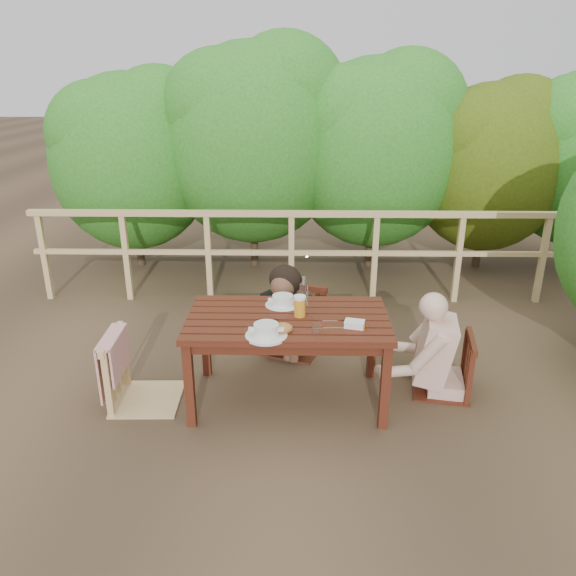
{
  "coord_description": "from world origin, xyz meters",
  "views": [
    {
      "loc": [
        0.07,
        -3.67,
        2.35
      ],
      "look_at": [
        0.0,
        0.05,
        0.9
      ],
      "focal_mm": 34.32,
      "sensor_mm": 36.0,
      "label": 1
    }
  ],
  "objects_px": {
    "chair_left": "(142,339)",
    "bread_roll": "(283,328)",
    "chair_right": "(446,339)",
    "chair_far": "(292,296)",
    "diner_right": "(453,313)",
    "beer_glass": "(300,307)",
    "woman": "(292,282)",
    "table": "(288,359)",
    "bottle": "(304,294)",
    "butter_tub": "(354,325)",
    "soup_far": "(283,301)",
    "tumbler": "(316,329)",
    "soup_near": "(266,331)"
  },
  "relations": [
    {
      "from": "diner_right",
      "to": "bread_roll",
      "type": "bearing_deg",
      "value": 117.76
    },
    {
      "from": "table",
      "to": "tumbler",
      "type": "xyz_separation_m",
      "value": [
        0.2,
        -0.26,
        0.38
      ]
    },
    {
      "from": "tumbler",
      "to": "butter_tub",
      "type": "xyz_separation_m",
      "value": [
        0.27,
        0.1,
        -0.01
      ]
    },
    {
      "from": "chair_left",
      "to": "bread_roll",
      "type": "relative_size",
      "value": 7.78
    },
    {
      "from": "diner_right",
      "to": "soup_far",
      "type": "relative_size",
      "value": 4.94
    },
    {
      "from": "chair_left",
      "to": "bread_roll",
      "type": "distance_m",
      "value": 1.09
    },
    {
      "from": "woman",
      "to": "soup_far",
      "type": "distance_m",
      "value": 0.64
    },
    {
      "from": "beer_glass",
      "to": "bottle",
      "type": "xyz_separation_m",
      "value": [
        0.03,
        0.13,
        0.05
      ]
    },
    {
      "from": "soup_far",
      "to": "bottle",
      "type": "xyz_separation_m",
      "value": [
        0.16,
        -0.08,
        0.09
      ]
    },
    {
      "from": "soup_far",
      "to": "bottle",
      "type": "bearing_deg",
      "value": -26.69
    },
    {
      "from": "bread_roll",
      "to": "bottle",
      "type": "relative_size",
      "value": 0.49
    },
    {
      "from": "diner_right",
      "to": "butter_tub",
      "type": "bearing_deg",
      "value": 122.61
    },
    {
      "from": "chair_left",
      "to": "bottle",
      "type": "xyz_separation_m",
      "value": [
        1.2,
        0.19,
        0.3
      ]
    },
    {
      "from": "chair_left",
      "to": "chair_right",
      "type": "distance_m",
      "value": 2.3
    },
    {
      "from": "beer_glass",
      "to": "butter_tub",
      "type": "relative_size",
      "value": 1.24
    },
    {
      "from": "beer_glass",
      "to": "bottle",
      "type": "bearing_deg",
      "value": 76.57
    },
    {
      "from": "woman",
      "to": "diner_right",
      "type": "distance_m",
      "value": 1.41
    },
    {
      "from": "chair_left",
      "to": "diner_right",
      "type": "xyz_separation_m",
      "value": [
        2.32,
        0.2,
        0.15
      ]
    },
    {
      "from": "bread_roll",
      "to": "beer_glass",
      "type": "bearing_deg",
      "value": 66.65
    },
    {
      "from": "table",
      "to": "soup_far",
      "type": "height_order",
      "value": "soup_far"
    },
    {
      "from": "chair_far",
      "to": "bread_roll",
      "type": "xyz_separation_m",
      "value": [
        -0.05,
        -1.09,
        0.2
      ]
    },
    {
      "from": "soup_far",
      "to": "chair_right",
      "type": "bearing_deg",
      "value": -3.17
    },
    {
      "from": "chair_left",
      "to": "tumbler",
      "type": "height_order",
      "value": "chair_left"
    },
    {
      "from": "beer_glass",
      "to": "soup_far",
      "type": "bearing_deg",
      "value": 121.74
    },
    {
      "from": "diner_right",
      "to": "chair_far",
      "type": "bearing_deg",
      "value": 70.9
    },
    {
      "from": "beer_glass",
      "to": "bread_roll",
      "type": "bearing_deg",
      "value": -113.35
    },
    {
      "from": "soup_near",
      "to": "bottle",
      "type": "distance_m",
      "value": 0.53
    },
    {
      "from": "chair_right",
      "to": "diner_right",
      "type": "xyz_separation_m",
      "value": [
        0.03,
        0.0,
        0.22
      ]
    },
    {
      "from": "diner_right",
      "to": "bottle",
      "type": "distance_m",
      "value": 1.14
    },
    {
      "from": "chair_left",
      "to": "soup_near",
      "type": "relative_size",
      "value": 3.61
    },
    {
      "from": "chair_far",
      "to": "soup_far",
      "type": "bearing_deg",
      "value": -76.02
    },
    {
      "from": "diner_right",
      "to": "beer_glass",
      "type": "bearing_deg",
      "value": 106.97
    },
    {
      "from": "bottle",
      "to": "butter_tub",
      "type": "xyz_separation_m",
      "value": [
        0.35,
        -0.31,
        -0.11
      ]
    },
    {
      "from": "woman",
      "to": "beer_glass",
      "type": "relative_size",
      "value": 7.5
    },
    {
      "from": "chair_far",
      "to": "butter_tub",
      "type": "xyz_separation_m",
      "value": [
        0.45,
        -1.01,
        0.19
      ]
    },
    {
      "from": "woman",
      "to": "chair_far",
      "type": "bearing_deg",
      "value": 109.78
    },
    {
      "from": "chair_left",
      "to": "bottle",
      "type": "bearing_deg",
      "value": -82.81
    },
    {
      "from": "table",
      "to": "diner_right",
      "type": "bearing_deg",
      "value": 6.99
    },
    {
      "from": "chair_left",
      "to": "butter_tub",
      "type": "height_order",
      "value": "chair_left"
    },
    {
      "from": "woman",
      "to": "tumbler",
      "type": "relative_size",
      "value": 16.39
    },
    {
      "from": "soup_far",
      "to": "tumbler",
      "type": "bearing_deg",
      "value": -63.44
    },
    {
      "from": "bread_roll",
      "to": "table",
      "type": "bearing_deg",
      "value": 83.41
    },
    {
      "from": "bread_roll",
      "to": "beer_glass",
      "type": "distance_m",
      "value": 0.29
    },
    {
      "from": "chair_left",
      "to": "diner_right",
      "type": "bearing_deg",
      "value": -86.83
    },
    {
      "from": "chair_far",
      "to": "diner_right",
      "type": "bearing_deg",
      "value": -9.48
    },
    {
      "from": "woman",
      "to": "soup_far",
      "type": "xyz_separation_m",
      "value": [
        -0.06,
        -0.64,
        0.08
      ]
    },
    {
      "from": "woman",
      "to": "soup_near",
      "type": "relative_size",
      "value": 4.46
    },
    {
      "from": "tumbler",
      "to": "beer_glass",
      "type": "bearing_deg",
      "value": 112.35
    },
    {
      "from": "woman",
      "to": "bread_roll",
      "type": "xyz_separation_m",
      "value": [
        -0.05,
        -1.11,
        0.08
      ]
    },
    {
      "from": "chair_right",
      "to": "tumbler",
      "type": "height_order",
      "value": "chair_right"
    }
  ]
}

